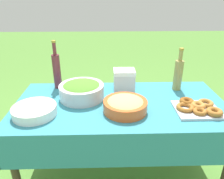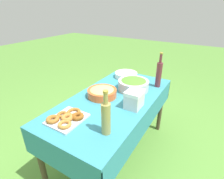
{
  "view_description": "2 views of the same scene",
  "coord_description": "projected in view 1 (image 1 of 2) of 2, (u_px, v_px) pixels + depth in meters",
  "views": [
    {
      "loc": [
        -0.1,
        -1.37,
        1.45
      ],
      "look_at": [
        -0.06,
        0.08,
        0.79
      ],
      "focal_mm": 35.0,
      "sensor_mm": 36.0,
      "label": 1
    },
    {
      "loc": [
        1.29,
        0.77,
        1.54
      ],
      "look_at": [
        0.05,
        0.02,
        0.84
      ],
      "focal_mm": 28.0,
      "sensor_mm": 36.0,
      "label": 2
    }
  ],
  "objects": [
    {
      "name": "ground_plane",
      "position": [
        119.0,
        177.0,
        1.85
      ],
      "size": [
        14.0,
        14.0,
        0.0
      ],
      "primitive_type": "plane",
      "color": "#568C38"
    },
    {
      "name": "picnic_table",
      "position": [
        120.0,
        115.0,
        1.59
      ],
      "size": [
        1.49,
        0.74,
        0.72
      ],
      "color": "teal",
      "rests_on": "ground_plane"
    },
    {
      "name": "salad_bowl",
      "position": [
        82.0,
        90.0,
        1.59
      ],
      "size": [
        0.33,
        0.33,
        0.13
      ],
      "color": "silver",
      "rests_on": "picnic_table"
    },
    {
      "name": "pasta_bowl",
      "position": [
        125.0,
        105.0,
        1.43
      ],
      "size": [
        0.29,
        0.29,
        0.09
      ],
      "color": "#E05B28",
      "rests_on": "picnic_table"
    },
    {
      "name": "donut_platter",
      "position": [
        197.0,
        108.0,
        1.44
      ],
      "size": [
        0.31,
        0.27,
        0.05
      ],
      "color": "silver",
      "rests_on": "picnic_table"
    },
    {
      "name": "plate_stack",
      "position": [
        35.0,
        111.0,
        1.39
      ],
      "size": [
        0.28,
        0.28,
        0.06
      ],
      "color": "white",
      "rests_on": "picnic_table"
    },
    {
      "name": "olive_oil_bottle",
      "position": [
        178.0,
        74.0,
        1.71
      ],
      "size": [
        0.07,
        0.07,
        0.34
      ],
      "color": "#998E4C",
      "rests_on": "picnic_table"
    },
    {
      "name": "wine_bottle",
      "position": [
        57.0,
        70.0,
        1.73
      ],
      "size": [
        0.06,
        0.06,
        0.38
      ],
      "color": "maroon",
      "rests_on": "picnic_table"
    },
    {
      "name": "cooler_box",
      "position": [
        124.0,
        79.0,
        1.74
      ],
      "size": [
        0.17,
        0.13,
        0.16
      ],
      "color": "silver",
      "rests_on": "picnic_table"
    }
  ]
}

